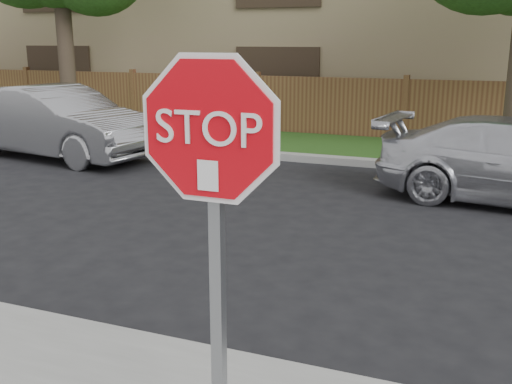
% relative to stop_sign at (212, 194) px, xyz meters
% --- Properties ---
extents(ground, '(90.00, 90.00, 0.00)m').
position_rel_stop_sign_xyz_m(ground, '(-0.86, 1.48, -1.83)').
color(ground, black).
rests_on(ground, ground).
extents(far_curb, '(70.00, 0.30, 0.15)m').
position_rel_stop_sign_xyz_m(far_curb, '(-0.86, 9.63, -1.75)').
color(far_curb, gray).
rests_on(far_curb, ground).
extents(grass_strip, '(70.00, 3.00, 0.12)m').
position_rel_stop_sign_xyz_m(grass_strip, '(-0.86, 11.28, -1.77)').
color(grass_strip, '#1E4714').
rests_on(grass_strip, ground).
extents(fence, '(70.00, 0.12, 1.60)m').
position_rel_stop_sign_xyz_m(fence, '(-0.86, 12.88, -1.03)').
color(fence, brown).
rests_on(fence, ground).
extents(apartment_building, '(35.20, 9.20, 7.20)m').
position_rel_stop_sign_xyz_m(apartment_building, '(-0.86, 18.48, 1.70)').
color(apartment_building, '#94855C').
rests_on(apartment_building, ground).
extents(stop_sign, '(1.01, 0.13, 2.55)m').
position_rel_stop_sign_xyz_m(stop_sign, '(0.00, 0.00, 0.00)').
color(stop_sign, gray).
rests_on(stop_sign, sidewalk_near).
extents(sedan_left, '(5.02, 2.45, 1.59)m').
position_rel_stop_sign_xyz_m(sedan_left, '(-7.66, 8.01, -1.04)').
color(sedan_left, '#A1A1A5').
rests_on(sedan_left, ground).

